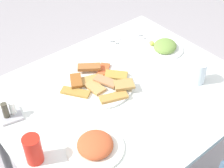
% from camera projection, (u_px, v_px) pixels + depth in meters
% --- Properties ---
extents(dining_table, '(1.14, 0.93, 0.75)m').
position_uv_depth(dining_table, '(122.00, 103.00, 1.56)').
color(dining_table, white).
rests_on(dining_table, ground_plane).
extents(pide_platter, '(0.35, 0.35, 0.05)m').
position_uv_depth(pide_platter, '(98.00, 83.00, 1.53)').
color(pide_platter, white).
rests_on(pide_platter, dining_table).
extents(salad_plate_greens, '(0.20, 0.20, 0.05)m').
position_uv_depth(salad_plate_greens, '(165.00, 47.00, 1.76)').
color(salad_plate_greens, white).
rests_on(salad_plate_greens, dining_table).
extents(salad_plate_rice, '(0.23, 0.23, 0.05)m').
position_uv_depth(salad_plate_rice, '(95.00, 146.00, 1.24)').
color(salad_plate_rice, white).
rests_on(salad_plate_rice, dining_table).
extents(soda_can, '(0.07, 0.07, 0.12)m').
position_uv_depth(soda_can, '(33.00, 150.00, 1.17)').
color(soda_can, red).
rests_on(soda_can, dining_table).
extents(drinking_glass, '(0.07, 0.07, 0.11)m').
position_uv_depth(drinking_glass, '(198.00, 73.00, 1.53)').
color(drinking_glass, silver).
rests_on(drinking_glass, dining_table).
extents(paper_napkin, '(0.14, 0.14, 0.00)m').
position_uv_depth(paper_napkin, '(128.00, 40.00, 1.84)').
color(paper_napkin, white).
rests_on(paper_napkin, dining_table).
extents(fork, '(0.19, 0.08, 0.00)m').
position_uv_depth(fork, '(126.00, 38.00, 1.85)').
color(fork, silver).
rests_on(fork, paper_napkin).
extents(spoon, '(0.17, 0.08, 0.00)m').
position_uv_depth(spoon, '(130.00, 40.00, 1.83)').
color(spoon, silver).
rests_on(spoon, paper_napkin).
extents(condiment_caddy, '(0.11, 0.11, 0.09)m').
position_uv_depth(condiment_caddy, '(10.00, 113.00, 1.37)').
color(condiment_caddy, '#B2B2B7').
rests_on(condiment_caddy, dining_table).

